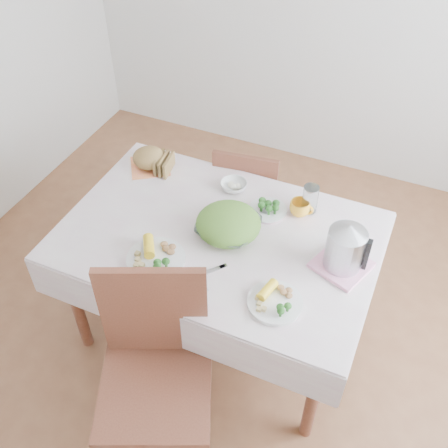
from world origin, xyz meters
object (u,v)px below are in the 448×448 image
at_px(chair_near, 156,396).
at_px(yellow_mug, 300,208).
at_px(dining_table, 219,286).
at_px(salad_bowl, 228,228).
at_px(chair_far, 251,192).
at_px(dinner_plate_left, 156,259).
at_px(dinner_plate_right, 275,302).
at_px(electric_kettle, 345,248).

bearing_deg(chair_near, yellow_mug, 51.02).
relative_size(dining_table, salad_bowl, 4.81).
distance_m(chair_far, dinner_plate_left, 1.01).
bearing_deg(chair_far, yellow_mug, 127.56).
bearing_deg(dinner_plate_right, chair_far, 116.53).
bearing_deg(dinner_plate_left, chair_far, 84.55).
height_order(salad_bowl, yellow_mug, yellow_mug).
height_order(dining_table, chair_far, chair_far).
xyz_separation_m(chair_far, dinner_plate_left, (-0.09, -0.96, 0.31)).
distance_m(dining_table, yellow_mug, 0.60).
relative_size(dining_table, chair_far, 1.64).
distance_m(chair_near, salad_bowl, 0.82).
xyz_separation_m(dinner_plate_right, electric_kettle, (0.20, 0.32, 0.11)).
bearing_deg(dinner_plate_right, salad_bowl, 138.40).
distance_m(dining_table, salad_bowl, 0.43).
relative_size(dinner_plate_right, electric_kettle, 0.99).
relative_size(dinner_plate_left, yellow_mug, 2.63).
bearing_deg(salad_bowl, dining_table, -149.81).
bearing_deg(salad_bowl, dinner_plate_left, -127.77).
height_order(salad_bowl, dinner_plate_right, salad_bowl).
bearing_deg(chair_far, dining_table, 89.85).
bearing_deg(dinner_plate_right, electric_kettle, 58.08).
relative_size(yellow_mug, electric_kettle, 0.43).
distance_m(dining_table, chair_near, 0.73).
bearing_deg(chair_near, chair_far, 71.40).
height_order(chair_near, dinner_plate_right, chair_near).
bearing_deg(chair_far, electric_kettle, 128.38).
bearing_deg(electric_kettle, yellow_mug, 116.94).
xyz_separation_m(dinner_plate_left, dinner_plate_right, (0.58, -0.01, 0.00)).
bearing_deg(chair_near, dinner_plate_right, 27.26).
bearing_deg(chair_far, dinner_plate_left, 76.37).
xyz_separation_m(dinner_plate_right, yellow_mug, (-0.08, 0.58, 0.03)).
bearing_deg(salad_bowl, yellow_mug, 45.12).
relative_size(dining_table, dinner_plate_left, 5.19).
bearing_deg(dining_table, chair_far, 98.03).
xyz_separation_m(chair_far, dinner_plate_right, (0.49, -0.97, 0.31)).
distance_m(dinner_plate_left, yellow_mug, 0.75).
bearing_deg(yellow_mug, chair_far, 135.74).
distance_m(chair_far, dinner_plate_right, 1.13).
relative_size(chair_near, electric_kettle, 4.34).
xyz_separation_m(yellow_mug, electric_kettle, (0.28, -0.26, 0.08)).
distance_m(dining_table, dinner_plate_left, 0.52).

